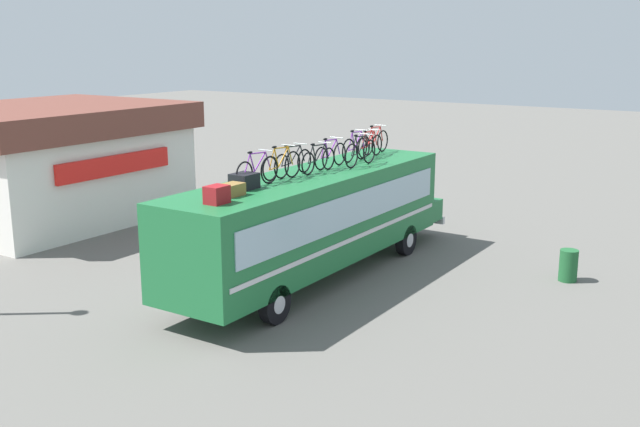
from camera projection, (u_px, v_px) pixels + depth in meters
ground_plane at (314, 279)px, 21.53m from camera, size 120.00×120.00×0.00m
bus at (316, 217)px, 21.24m from camera, size 12.06×2.58×3.10m
luggage_bag_1 at (217, 195)px, 16.97m from camera, size 0.52×0.41×0.42m
luggage_bag_2 at (231, 190)px, 17.83m from camera, size 0.62×0.42×0.30m
luggage_bag_3 at (244, 181)px, 18.66m from camera, size 0.63×0.54×0.40m
rooftop_bicycle_1 at (258, 170)px, 19.20m from camera, size 1.77×0.44×0.90m
rooftop_bicycle_2 at (281, 166)px, 19.70m from camera, size 1.78×0.44×0.97m
rooftop_bicycle_3 at (293, 162)px, 20.43m from camera, size 1.77×0.44×0.90m
rooftop_bicycle_4 at (318, 160)px, 20.95m from camera, size 1.70×0.44×0.86m
rooftop_bicycle_5 at (330, 155)px, 21.71m from camera, size 1.70×0.44×0.91m
rooftop_bicycle_6 at (360, 152)px, 22.03m from camera, size 1.78×0.44×0.97m
rooftop_bicycle_7 at (356, 148)px, 23.01m from camera, size 1.70×0.44×0.97m
rooftop_bicycle_8 at (369, 146)px, 23.63m from camera, size 1.67×0.44×0.90m
rooftop_bicycle_9 at (375, 142)px, 24.44m from camera, size 1.71×0.44×0.96m
roadside_building at (50, 161)px, 28.32m from camera, size 9.13×7.66×4.37m
trash_bin at (568, 265)px, 21.26m from camera, size 0.52×0.52×0.92m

